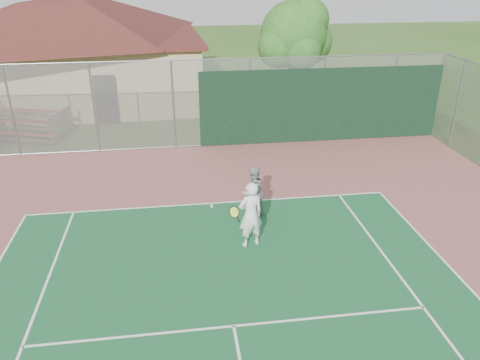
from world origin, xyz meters
The scene contains 6 objects.
back_fence centered at (2.11, 16.98, 1.67)m, with size 20.08×0.11×3.53m.
clubhouse centered at (-6.23, 25.00, 3.12)m, with size 14.64×10.10×6.15m.
bleachers centered at (-7.28, 19.12, 0.58)m, with size 3.43×2.56×1.10m.
tree centered at (5.10, 22.18, 3.55)m, with size 3.87×3.67×5.40m.
player_white_front centered at (0.82, 9.38, 0.90)m, with size 1.02×0.78×1.80m.
player_grey_back centered at (1.14, 10.89, 0.79)m, with size 0.95×0.87×1.57m.
Camera 1 is at (-0.91, -0.96, 6.69)m, focal length 35.00 mm.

